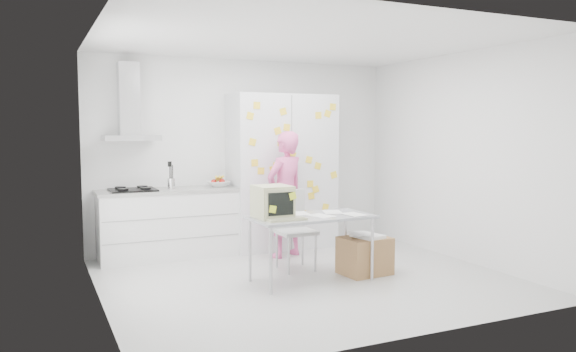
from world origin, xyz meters
name	(u,v)px	position (x,y,z in m)	size (l,w,h in m)	color
floor	(306,279)	(0.00, 0.00, -0.01)	(4.50, 4.00, 0.02)	silver
walls	(280,158)	(0.00, 0.72, 1.35)	(4.52, 4.01, 2.70)	white
ceiling	(306,40)	(0.00, 0.00, 2.70)	(4.50, 4.00, 0.02)	white
counter_run	(168,222)	(-1.20, 1.70, 0.47)	(1.84, 0.63, 1.28)	white
range_hood	(129,110)	(-1.65, 1.84, 1.96)	(0.70, 0.48, 1.01)	silver
tall_cabinet	(282,172)	(0.45, 1.67, 1.10)	(1.50, 0.68, 2.20)	silver
person	(285,194)	(0.24, 1.10, 0.84)	(0.61, 0.40, 1.68)	#E05796
desk	(287,209)	(-0.27, -0.09, 0.83)	(1.40, 0.73, 1.10)	#95979E
chair	(293,224)	(0.07, 0.48, 0.55)	(0.44, 0.44, 0.97)	#AFAFAD
cardboard_box	(365,255)	(0.73, -0.12, 0.23)	(0.58, 0.48, 0.48)	#9C7243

